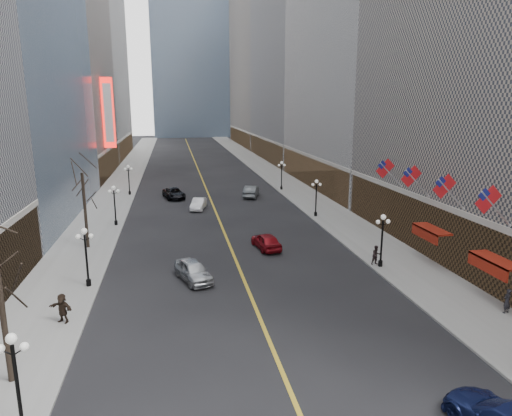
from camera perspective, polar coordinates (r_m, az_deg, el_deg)
name	(u,v)px	position (r m, az deg, el deg)	size (l,w,h in m)	color
sidewalk_east	(288,185)	(77.69, 4.08, 2.87)	(6.00, 230.00, 0.15)	gray
sidewalk_west	(118,191)	(75.81, -16.90, 2.09)	(6.00, 230.00, 0.15)	gray
lane_line	(202,179)	(85.31, -6.77, 3.67)	(0.25, 200.00, 0.02)	gold
bldg_east_c	(317,58)	(115.98, 7.65, 18.06)	(26.60, 40.60, 48.80)	gray
bldg_east_d	(277,48)	(158.00, 2.68, 19.31)	(26.60, 46.60, 62.80)	gray
bldg_west_c	(26,36)	(95.07, -26.85, 18.61)	(26.60, 30.60, 50.80)	gray
bldg_west_d	(63,8)	(129.48, -22.97, 22.02)	(26.60, 38.60, 72.80)	silver
streetlamp_east_1	(382,235)	(39.53, 15.50, -3.27)	(1.26, 0.44, 4.52)	black
streetlamp_east_2	(316,194)	(55.79, 7.53, 1.76)	(1.26, 0.44, 4.52)	black
streetlamp_east_3	(282,172)	(72.88, 3.22, 4.47)	(1.26, 0.44, 4.52)	black
streetlamp_west_0	(16,373)	(22.04, -27.83, -17.79)	(1.26, 0.44, 4.52)	black
streetlamp_west_1	(86,251)	(36.33, -20.50, -5.06)	(1.26, 0.44, 4.52)	black
streetlamp_west_2	(114,201)	(53.57, -17.27, 0.81)	(1.26, 0.44, 4.52)	black
streetlamp_west_3	(129,177)	(71.19, -15.63, 3.81)	(1.26, 0.44, 4.52)	black
flag_2	(490,202)	(33.73, 27.24, 0.67)	(2.87, 0.12, 2.87)	#B2B2B7
flag_3	(446,188)	(37.73, 22.69, 2.28)	(2.87, 0.12, 2.87)	#B2B2B7
flag_4	(413,178)	(41.94, 19.02, 3.55)	(2.87, 0.12, 2.87)	#B2B2B7
flag_5	(387,170)	(46.31, 16.02, 4.58)	(2.87, 0.12, 2.87)	#B2B2B7
awning_b	(494,262)	(35.24, 27.56, -5.98)	(1.40, 4.00, 0.93)	maroon
awning_c	(430,230)	(41.51, 20.88, -2.64)	(1.40, 4.00, 0.93)	maroon
theatre_marquee	(108,113)	(84.76, -17.98, 11.23)	(2.00, 0.55, 12.00)	red
tree_west_far	(83,185)	(45.45, -20.82, 2.75)	(3.60, 3.60, 7.92)	#2D231C
car_nb_near	(194,271)	(36.42, -7.82, -7.78)	(1.90, 4.72, 1.61)	#ADB1B5
car_nb_mid	(199,204)	(60.37, -7.19, 0.51)	(1.54, 4.41, 1.45)	white
car_nb_far	(174,193)	(67.89, -10.22, 1.82)	(2.54, 5.52, 1.53)	black
car_sb_mid	(266,241)	(43.71, 1.27, -4.14)	(1.85, 4.59, 1.57)	maroon
car_sb_far	(251,191)	(67.81, -0.59, 2.10)	(1.83, 5.23, 1.72)	#51565A
ped_ne_corner	(507,301)	(34.63, 28.88, -10.14)	(0.61, 0.45, 1.68)	black
ped_east_walk	(376,255)	(40.39, 14.80, -5.71)	(0.82, 0.45, 1.69)	black
ped_west_far	(62,308)	(31.69, -23.06, -11.43)	(1.75, 0.50, 1.89)	black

